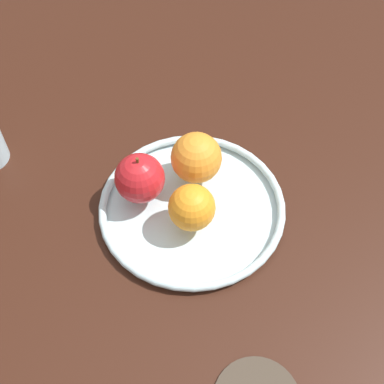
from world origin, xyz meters
TOP-DOWN VIEW (x-y plane):
  - ground_plane at (0.00, 0.00)cm, footprint 147.58×147.58cm
  - fruit_bowl at (0.00, 0.00)cm, footprint 28.31×28.31cm
  - apple at (2.51, -7.54)cm, footprint 7.51×7.51cm
  - orange_center at (2.55, 1.61)cm, footprint 6.84×6.84cm
  - orange_back_left at (-5.18, -2.56)cm, footprint 7.83×7.83cm

SIDE VIEW (x-z plane):
  - ground_plane at x=0.00cm, z-range -4.00..0.00cm
  - fruit_bowl at x=0.00cm, z-range 0.02..1.82cm
  - orange_center at x=2.55cm, z-range 1.80..8.64cm
  - apple at x=2.51cm, z-range 1.40..9.72cm
  - orange_back_left at x=-5.18cm, z-range 1.80..9.63cm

